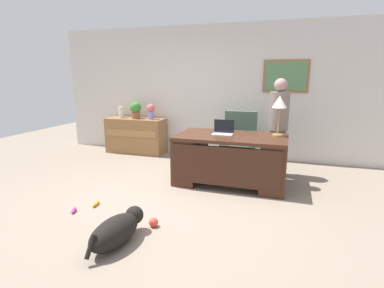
% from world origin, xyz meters
% --- Properties ---
extents(ground_plane, '(12.00, 12.00, 0.00)m').
position_xyz_m(ground_plane, '(0.00, 0.00, 0.00)').
color(ground_plane, gray).
extents(back_wall, '(7.00, 0.16, 2.70)m').
position_xyz_m(back_wall, '(0.01, 2.60, 1.35)').
color(back_wall, silver).
rests_on(back_wall, ground_plane).
extents(desk, '(1.70, 0.97, 0.78)m').
position_xyz_m(desk, '(0.70, 0.92, 0.42)').
color(desk, '#422316').
rests_on(desk, ground_plane).
extents(credenza, '(1.30, 0.50, 0.77)m').
position_xyz_m(credenza, '(-1.68, 2.25, 0.38)').
color(credenza, olive).
rests_on(credenza, ground_plane).
extents(armchair, '(0.60, 0.59, 1.03)m').
position_xyz_m(armchair, '(0.67, 1.92, 0.47)').
color(armchair, '#475B4C').
rests_on(armchair, ground_plane).
extents(person_standing, '(0.32, 0.32, 1.65)m').
position_xyz_m(person_standing, '(1.37, 1.59, 0.85)').
color(person_standing, '#262323').
rests_on(person_standing, ground_plane).
extents(dog_lying, '(0.39, 0.83, 0.30)m').
position_xyz_m(dog_lying, '(-0.05, -1.20, 0.15)').
color(dog_lying, black).
rests_on(dog_lying, ground_plane).
extents(laptop, '(0.32, 0.22, 0.23)m').
position_xyz_m(laptop, '(0.56, 0.99, 0.84)').
color(laptop, '#B2B5BA').
rests_on(laptop, desk).
extents(desk_lamp, '(0.22, 0.22, 0.61)m').
position_xyz_m(desk_lamp, '(1.39, 1.11, 1.26)').
color(desk_lamp, '#9E8447').
rests_on(desk_lamp, desk).
extents(vase_with_flowers, '(0.17, 0.17, 0.33)m').
position_xyz_m(vase_with_flowers, '(-1.30, 2.25, 0.96)').
color(vase_with_flowers, '#8480D4').
rests_on(vase_with_flowers, credenza).
extents(vase_empty, '(0.11, 0.11, 0.24)m').
position_xyz_m(vase_empty, '(-2.03, 2.25, 0.89)').
color(vase_empty, silver).
rests_on(vase_empty, credenza).
extents(potted_plant, '(0.24, 0.24, 0.36)m').
position_xyz_m(potted_plant, '(-1.66, 2.25, 0.97)').
color(potted_plant, brown).
rests_on(potted_plant, credenza).
extents(dog_toy_ball, '(0.11, 0.11, 0.11)m').
position_xyz_m(dog_toy_ball, '(0.14, -0.76, 0.05)').
color(dog_toy_ball, '#E53F33').
rests_on(dog_toy_ball, ground_plane).
extents(dog_toy_bone, '(0.08, 0.19, 0.05)m').
position_xyz_m(dog_toy_bone, '(-0.83, -0.47, 0.03)').
color(dog_toy_bone, orange).
rests_on(dog_toy_bone, ground_plane).
extents(dog_toy_plush, '(0.10, 0.16, 0.05)m').
position_xyz_m(dog_toy_plush, '(-0.98, -0.73, 0.03)').
color(dog_toy_plush, '#D8338C').
rests_on(dog_toy_plush, ground_plane).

